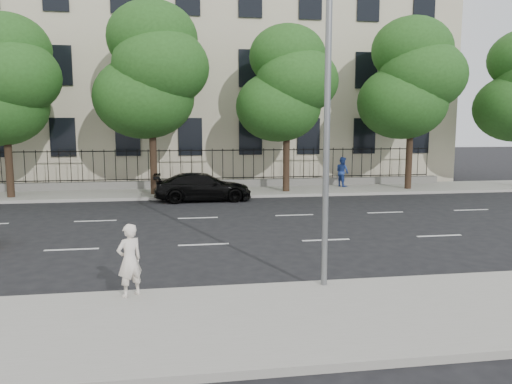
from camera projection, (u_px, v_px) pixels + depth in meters
ground at (208, 267)px, 13.31m from camera, size 120.00×120.00×0.00m
near_sidewalk at (221, 324)px, 9.39m from camera, size 60.00×4.00×0.15m
far_sidewalk at (193, 192)px, 27.00m from camera, size 60.00×4.00×0.15m
lane_markings at (200, 230)px, 17.96m from camera, size 49.60×4.62×0.01m
masonry_building at (187, 47)px, 34.52m from camera, size 34.60×12.11×18.50m
iron_fence at (192, 178)px, 28.58m from camera, size 30.00×0.50×2.20m
street_light at (321, 64)px, 11.25m from camera, size 0.25×3.32×8.05m
tree_b at (5, 81)px, 24.21m from camera, size 5.53×5.12×8.97m
tree_c at (152, 71)px, 25.20m from camera, size 5.89×5.50×9.80m
tree_d at (287, 84)px, 26.35m from camera, size 5.34×4.94×8.84m
tree_e at (412, 79)px, 27.37m from camera, size 5.71×5.31×9.46m
black_sedan at (203, 187)px, 24.53m from camera, size 4.77×1.98×1.38m
woman_near at (130, 260)px, 10.56m from camera, size 0.69×0.64×1.57m
pedestrian_far at (342, 172)px, 28.85m from camera, size 0.91×1.01×1.71m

